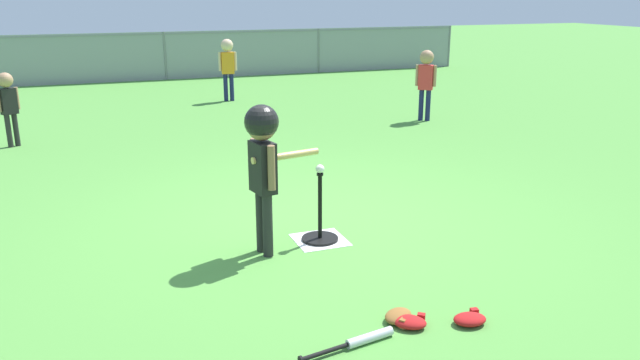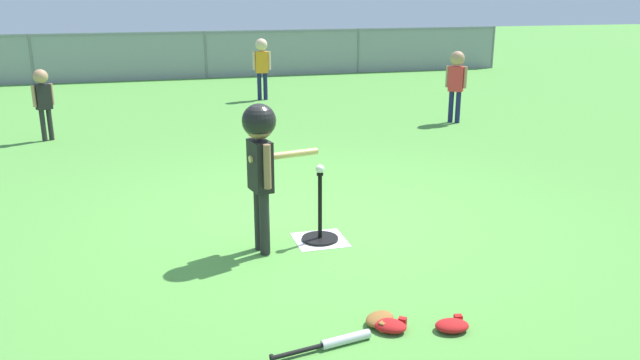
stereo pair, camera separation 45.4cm
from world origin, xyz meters
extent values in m
plane|color=#51933D|center=(0.00, 0.00, 0.00)|extent=(60.00, 60.00, 0.00)
cube|color=white|center=(-0.13, -0.43, 0.00)|extent=(0.44, 0.44, 0.01)
cylinder|color=black|center=(-0.13, -0.43, 0.01)|extent=(0.32, 0.32, 0.03)
cylinder|color=black|center=(-0.13, -0.43, 0.32)|extent=(0.04, 0.04, 0.59)
cylinder|color=black|center=(-0.13, -0.43, 0.60)|extent=(0.06, 0.06, 0.02)
sphere|color=white|center=(-0.13, -0.43, 0.65)|extent=(0.07, 0.07, 0.07)
cylinder|color=#262626|center=(-0.67, -0.48, 0.27)|extent=(0.08, 0.08, 0.53)
cylinder|color=#262626|center=(-0.65, -0.60, 0.27)|extent=(0.08, 0.08, 0.53)
cube|color=black|center=(-0.66, -0.54, 0.74)|extent=(0.19, 0.26, 0.42)
cylinder|color=#8C6647|center=(-0.69, -0.39, 0.77)|extent=(0.06, 0.06, 0.36)
cylinder|color=#8C6647|center=(-0.63, -0.68, 0.77)|extent=(0.06, 0.06, 0.36)
sphere|color=#8C6647|center=(-0.66, -0.54, 1.08)|extent=(0.24, 0.24, 0.24)
sphere|color=black|center=(-0.66, -0.54, 1.11)|extent=(0.27, 0.27, 0.27)
cylinder|color=#DBB266|center=(-0.46, -0.50, 0.81)|extent=(0.60, 0.17, 0.06)
cylinder|color=#191E4C|center=(3.42, 3.87, 0.26)|extent=(0.08, 0.08, 0.52)
cylinder|color=#191E4C|center=(3.33, 3.94, 0.26)|extent=(0.08, 0.08, 0.52)
cube|color=red|center=(3.38, 3.91, 0.72)|extent=(0.27, 0.25, 0.41)
cylinder|color=tan|center=(3.49, 3.82, 0.75)|extent=(0.06, 0.06, 0.35)
cylinder|color=tan|center=(3.26, 4.00, 0.75)|extent=(0.06, 0.06, 0.35)
sphere|color=tan|center=(3.38, 3.91, 1.05)|extent=(0.23, 0.23, 0.23)
cylinder|color=#262626|center=(-2.88, 4.34, 0.23)|extent=(0.07, 0.07, 0.46)
cylinder|color=#262626|center=(-2.97, 4.29, 0.23)|extent=(0.07, 0.07, 0.46)
cube|color=black|center=(-2.93, 4.32, 0.64)|extent=(0.24, 0.21, 0.36)
cylinder|color=tan|center=(-2.82, 4.38, 0.66)|extent=(0.05, 0.05, 0.31)
cylinder|color=tan|center=(-3.04, 4.25, 0.66)|extent=(0.05, 0.05, 0.31)
sphere|color=tan|center=(-2.93, 4.32, 0.93)|extent=(0.20, 0.20, 0.20)
cylinder|color=#191E4C|center=(0.81, 7.00, 0.27)|extent=(0.08, 0.08, 0.54)
cylinder|color=#191E4C|center=(0.69, 7.01, 0.27)|extent=(0.08, 0.08, 0.54)
cube|color=orange|center=(0.75, 7.01, 0.75)|extent=(0.25, 0.17, 0.42)
cylinder|color=beige|center=(0.89, 6.99, 0.78)|extent=(0.06, 0.06, 0.36)
cylinder|color=beige|center=(0.60, 7.02, 0.78)|extent=(0.06, 0.06, 0.36)
sphere|color=beige|center=(0.75, 7.01, 1.09)|extent=(0.24, 0.24, 0.24)
cylinder|color=silver|center=(-0.43, -2.10, 0.03)|extent=(0.33, 0.11, 0.06)
cylinder|color=black|center=(-0.75, -2.15, 0.03)|extent=(0.33, 0.08, 0.03)
cylinder|color=black|center=(-0.91, -2.18, 0.03)|extent=(0.02, 0.05, 0.05)
ellipsoid|color=brown|center=(-0.14, -1.93, 0.04)|extent=(0.27, 0.26, 0.07)
cube|color=brown|center=(-0.16, -2.02, 0.04)|extent=(0.06, 0.06, 0.06)
ellipsoid|color=#B21919|center=(0.27, -2.13, 0.04)|extent=(0.24, 0.19, 0.07)
cube|color=#B21919|center=(0.35, -2.07, 0.04)|extent=(0.05, 0.05, 0.06)
ellipsoid|color=#B21919|center=(-0.11, -2.02, 0.04)|extent=(0.27, 0.26, 0.07)
cube|color=#B21919|center=(-0.02, -2.00, 0.04)|extent=(0.06, 0.06, 0.06)
cylinder|color=slate|center=(-4.00, 10.62, 0.57)|extent=(0.06, 0.06, 1.15)
cylinder|color=slate|center=(0.00, 10.62, 0.57)|extent=(0.06, 0.06, 1.15)
cylinder|color=slate|center=(4.00, 10.62, 0.57)|extent=(0.06, 0.06, 1.15)
cylinder|color=slate|center=(8.00, 10.62, 0.57)|extent=(0.06, 0.06, 1.15)
cube|color=gray|center=(0.00, 10.62, 1.09)|extent=(16.00, 0.03, 0.03)
cube|color=gray|center=(0.00, 10.62, 0.57)|extent=(16.00, 0.01, 1.15)
camera|label=1|loc=(-1.93, -5.20, 2.09)|focal=35.20mm
camera|label=2|loc=(-1.50, -5.35, 2.09)|focal=35.20mm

